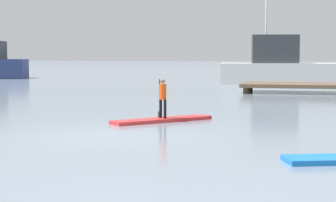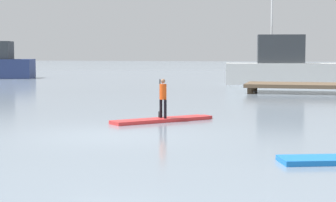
{
  "view_description": "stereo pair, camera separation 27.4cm",
  "coord_description": "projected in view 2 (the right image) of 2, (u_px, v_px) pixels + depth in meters",
  "views": [
    {
      "loc": [
        4.39,
        -13.53,
        2.02
      ],
      "look_at": [
        0.69,
        2.83,
        0.63
      ],
      "focal_mm": 63.07,
      "sensor_mm": 36.0,
      "label": 1
    },
    {
      "loc": [
        4.66,
        -13.47,
        2.02
      ],
      "look_at": [
        0.69,
        2.83,
        0.63
      ],
      "focal_mm": 63.07,
      "sensor_mm": 36.0,
      "label": 2
    }
  ],
  "objects": [
    {
      "name": "fishing_boat_white_large",
      "position": [
        289.0,
        67.0,
        37.26
      ],
      "size": [
        8.44,
        3.18,
        8.21
      ],
      "color": "silver",
      "rests_on": "ground"
    },
    {
      "name": "paddler_child_solo",
      "position": [
        163.0,
        96.0,
        17.21
      ],
      "size": [
        0.33,
        0.32,
        1.15
      ],
      "color": "black",
      "rests_on": "paddleboard_near"
    },
    {
      "name": "paddleboard_near",
      "position": [
        163.0,
        120.0,
        17.26
      ],
      "size": [
        2.64,
        2.69,
        0.1
      ],
      "color": "red",
      "rests_on": "ground"
    },
    {
      "name": "ground_plane",
      "position": [
        113.0,
        136.0,
        14.31
      ],
      "size": [
        240.0,
        240.0,
        0.0
      ],
      "primitive_type": "plane",
      "color": "gray"
    }
  ]
}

